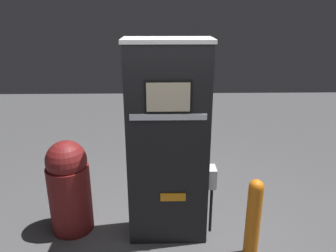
{
  "coord_description": "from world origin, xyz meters",
  "views": [
    {
      "loc": [
        -0.07,
        -3.0,
        2.46
      ],
      "look_at": [
        0.0,
        0.1,
        1.36
      ],
      "focal_mm": 35.0,
      "sensor_mm": 36.0,
      "label": 1
    }
  ],
  "objects": [
    {
      "name": "trash_bin",
      "position": [
        -1.13,
        0.32,
        0.57
      ],
      "size": [
        0.48,
        0.48,
        1.11
      ],
      "color": "maroon",
      "rests_on": "ground_plane"
    },
    {
      "name": "ground_plane",
      "position": [
        0.0,
        0.0,
        0.0
      ],
      "size": [
        14.0,
        14.0,
        0.0
      ],
      "primitive_type": "plane",
      "color": "#4C4C4F"
    },
    {
      "name": "safety_bollard",
      "position": [
        0.86,
        -0.2,
        0.48
      ],
      "size": [
        0.15,
        0.15,
        0.9
      ],
      "color": "orange",
      "rests_on": "ground_plane"
    },
    {
      "name": "gas_pump",
      "position": [
        0.0,
        0.2,
        1.11
      ],
      "size": [
        0.95,
        0.45,
        2.21
      ],
      "color": "black",
      "rests_on": "ground_plane"
    }
  ]
}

